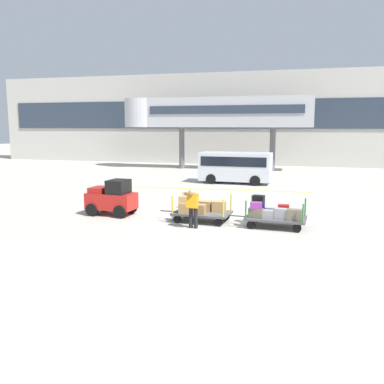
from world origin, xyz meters
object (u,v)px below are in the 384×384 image
object	(u,v)px
baggage_tug	(112,198)
shuttle_van	(236,165)
safety_cone_near	(182,202)
baggage_handler	(193,206)
baggage_cart_lead	(200,208)
baggage_cart_middle	(274,214)

from	to	relation	value
baggage_tug	shuttle_van	size ratio (longest dim) A/B	0.45
baggage_tug	shuttle_van	distance (m)	12.20
safety_cone_near	baggage_handler	bearing A→B (deg)	-67.02
baggage_cart_lead	baggage_handler	world-z (taller)	baggage_handler
baggage_cart_lead	baggage_handler	distance (m)	1.33
shuttle_van	baggage_handler	bearing A→B (deg)	-87.33
shuttle_van	baggage_cart_middle	bearing A→B (deg)	-73.29
baggage_cart_middle	safety_cone_near	distance (m)	5.38
safety_cone_near	baggage_cart_lead	bearing A→B (deg)	-58.04
baggage_cart_lead	baggage_handler	bearing A→B (deg)	-88.14
baggage_cart_middle	baggage_tug	bearing A→B (deg)	176.97
baggage_cart_middle	baggage_handler	bearing A→B (deg)	-160.56
safety_cone_near	shuttle_van	bearing A→B (deg)	83.84
baggage_cart_lead	safety_cone_near	bearing A→B (deg)	121.96
baggage_handler	shuttle_van	size ratio (longest dim) A/B	0.32
baggage_cart_middle	shuttle_van	xyz separation A→B (m)	(-3.62, 12.05, 0.70)
baggage_tug	baggage_cart_lead	size ratio (longest dim) A/B	0.71
baggage_handler	shuttle_van	bearing A→B (deg)	92.67
baggage_tug	baggage_cart_middle	size ratio (longest dim) A/B	0.71
baggage_cart_lead	shuttle_van	distance (m)	11.86
baggage_handler	shuttle_van	world-z (taller)	shuttle_van
baggage_handler	safety_cone_near	size ratio (longest dim) A/B	2.84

